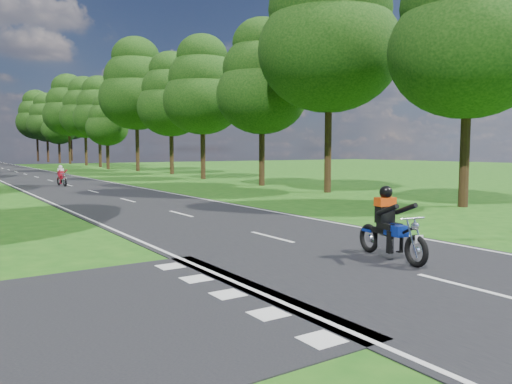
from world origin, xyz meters
TOP-DOWN VIEW (x-y plane):
  - ground at (0.00, 0.00)m, footprint 160.00×160.00m
  - main_road at (0.00, 50.00)m, footprint 7.00×140.00m
  - road_markings at (-0.14, 48.13)m, footprint 7.40×140.00m
  - treeline at (1.43, 60.06)m, footprint 40.00×115.35m
  - rider_near_blue at (0.60, -1.75)m, footprint 1.00×2.05m
  - rider_far_red at (-0.53, 25.55)m, footprint 0.67×1.70m

SIDE VIEW (x-z plane):
  - ground at x=0.00m, z-range 0.00..0.00m
  - main_road at x=0.00m, z-range 0.00..0.02m
  - road_markings at x=-0.14m, z-range 0.02..0.03m
  - rider_far_red at x=-0.53m, z-range 0.02..1.41m
  - rider_near_blue at x=0.60m, z-range 0.02..1.66m
  - treeline at x=1.43m, z-range 0.86..15.65m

